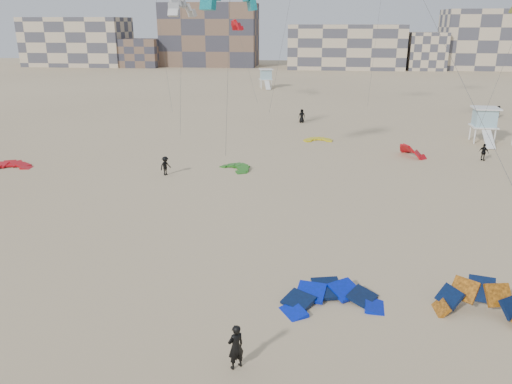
# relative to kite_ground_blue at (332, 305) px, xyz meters

# --- Properties ---
(ground) EXTENTS (320.00, 320.00, 0.00)m
(ground) POSITION_rel_kite_ground_blue_xyz_m (-3.34, -0.98, 0.00)
(ground) COLOR #CAB288
(ground) RESTS_ON ground
(kite_ground_blue) EXTENTS (5.57, 5.75, 2.24)m
(kite_ground_blue) POSITION_rel_kite_ground_blue_xyz_m (0.00, 0.00, 0.00)
(kite_ground_blue) COLOR #0418DA
(kite_ground_blue) RESTS_ON ground
(kite_ground_orange) EXTENTS (4.67, 4.65, 3.92)m
(kite_ground_orange) POSITION_rel_kite_ground_blue_xyz_m (6.60, -0.11, 0.00)
(kite_ground_orange) COLOR orange
(kite_ground_orange) RESTS_ON ground
(kite_ground_red) EXTENTS (4.87, 5.01, 1.57)m
(kite_ground_red) POSITION_rel_kite_ground_blue_xyz_m (-28.63, 19.85, 0.00)
(kite_ground_red) COLOR red
(kite_ground_red) RESTS_ON ground
(kite_ground_green) EXTENTS (4.30, 4.29, 1.13)m
(kite_ground_green) POSITION_rel_kite_ground_blue_xyz_m (-8.05, 22.01, 0.00)
(kite_ground_green) COLOR #217C28
(kite_ground_green) RESTS_ON ground
(kite_ground_red_far) EXTENTS (4.34, 4.29, 3.30)m
(kite_ground_red_far) POSITION_rel_kite_ground_blue_xyz_m (8.57, 28.72, 0.00)
(kite_ground_red_far) COLOR red
(kite_ground_red_far) RESTS_ON ground
(kite_ground_yellow) EXTENTS (3.22, 3.35, 0.54)m
(kite_ground_yellow) POSITION_rel_kite_ground_blue_xyz_m (-0.70, 34.38, 0.00)
(kite_ground_yellow) COLOR yellow
(kite_ground_yellow) RESTS_ON ground
(kitesurfer_main) EXTENTS (0.81, 0.78, 1.86)m
(kitesurfer_main) POSITION_rel_kite_ground_blue_xyz_m (-3.76, -4.98, 0.93)
(kitesurfer_main) COLOR black
(kitesurfer_main) RESTS_ON ground
(kitesurfer_c) EXTENTS (1.12, 1.23, 1.66)m
(kitesurfer_c) POSITION_rel_kite_ground_blue_xyz_m (-13.80, 19.50, 0.83)
(kitesurfer_c) COLOR black
(kitesurfer_c) RESTS_ON ground
(kitesurfer_d) EXTENTS (0.97, 0.95, 1.64)m
(kitesurfer_d) POSITION_rel_kite_ground_blue_xyz_m (15.02, 27.77, 0.82)
(kitesurfer_d) COLOR black
(kitesurfer_d) RESTS_ON ground
(kitesurfer_e) EXTENTS (0.88, 0.58, 1.78)m
(kitesurfer_e) POSITION_rel_kite_ground_blue_xyz_m (-2.87, 44.92, 0.89)
(kitesurfer_e) COLOR black
(kitesurfer_e) RESTS_ON ground
(kitesurfer_f) EXTENTS (0.57, 1.54, 1.64)m
(kitesurfer_f) POSITION_rel_kite_ground_blue_xyz_m (24.12, 51.86, 0.82)
(kitesurfer_f) COLOR black
(kitesurfer_f) RESTS_ON ground
(kite_fly_grey) EXTENTS (4.47, 4.97, 14.14)m
(kite_fly_grey) POSITION_rel_kite_ground_blue_xyz_m (-14.04, 28.16, 13.75)
(kite_fly_grey) COLOR #BABABA
(kite_fly_grey) RESTS_ON ground
(kite_fly_red) EXTENTS (5.39, 4.04, 12.35)m
(kite_fly_red) POSITION_rel_kite_ground_blue_xyz_m (-13.24, 56.68, 12.05)
(kite_fly_red) COLOR red
(kite_fly_red) RESTS_ON ground
(lifeguard_tower_near) EXTENTS (2.79, 5.25, 3.82)m
(lifeguard_tower_near) POSITION_rel_kite_ground_blue_xyz_m (17.31, 35.97, 1.89)
(lifeguard_tower_near) COLOR white
(lifeguard_tower_near) RESTS_ON ground
(lifeguard_tower_far) EXTENTS (3.19, 5.43, 3.74)m
(lifeguard_tower_far) POSITION_rel_kite_ground_blue_xyz_m (-11.25, 80.92, 1.86)
(lifeguard_tower_far) COLOR white
(lifeguard_tower_far) RESTS_ON ground
(condo_west_a) EXTENTS (30.00, 15.00, 14.00)m
(condo_west_a) POSITION_rel_kite_ground_blue_xyz_m (-73.34, 129.02, 7.00)
(condo_west_a) COLOR #C8B392
(condo_west_a) RESTS_ON ground
(condo_west_b) EXTENTS (28.00, 14.00, 18.00)m
(condo_west_b) POSITION_rel_kite_ground_blue_xyz_m (-33.34, 133.02, 9.00)
(condo_west_b) COLOR brown
(condo_west_b) RESTS_ON ground
(condo_mid) EXTENTS (32.00, 16.00, 12.00)m
(condo_mid) POSITION_rel_kite_ground_blue_xyz_m (6.66, 129.02, 6.00)
(condo_mid) COLOR #C8B392
(condo_mid) RESTS_ON ground
(condo_east) EXTENTS (26.00, 14.00, 16.00)m
(condo_east) POSITION_rel_kite_ground_blue_xyz_m (46.66, 131.02, 8.00)
(condo_east) COLOR #C8B392
(condo_east) RESTS_ON ground
(condo_fill_left) EXTENTS (12.00, 10.00, 8.00)m
(condo_fill_left) POSITION_rel_kite_ground_blue_xyz_m (-53.34, 127.02, 4.00)
(condo_fill_left) COLOR brown
(condo_fill_left) RESTS_ON ground
(condo_fill_right) EXTENTS (10.00, 10.00, 10.00)m
(condo_fill_right) POSITION_rel_kite_ground_blue_xyz_m (28.66, 127.02, 5.00)
(condo_fill_right) COLOR #C8B392
(condo_fill_right) RESTS_ON ground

